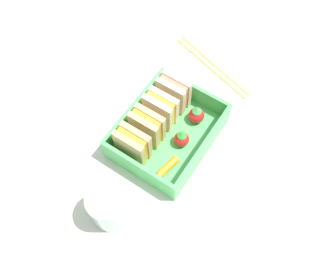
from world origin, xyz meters
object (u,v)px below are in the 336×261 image
at_px(sandwich_center_left, 147,126).
at_px(sandwich_center_right, 174,93).
at_px(strawberry_far_left, 183,137).
at_px(drinking_glass, 108,205).
at_px(sandwich_center, 161,109).
at_px(chopstick_pair, 213,65).
at_px(folded_napkin, 257,197).
at_px(strawberry_left, 197,115).
at_px(carrot_stick_far_left, 168,167).
at_px(sandwich_left, 133,145).

height_order(sandwich_center_left, sandwich_center_right, same).
bearing_deg(strawberry_far_left, drinking_glass, 169.59).
height_order(sandwich_center, chopstick_pair, sandwich_center).
height_order(chopstick_pair, folded_napkin, chopstick_pair).
height_order(strawberry_left, chopstick_pair, strawberry_left).
distance_m(sandwich_center_left, chopstick_pair, 0.20).
height_order(sandwich_center_right, carrot_stick_far_left, sandwich_center_right).
bearing_deg(chopstick_pair, strawberry_left, -163.17).
distance_m(sandwich_center_right, strawberry_left, 0.05).
xyz_separation_m(carrot_stick_far_left, chopstick_pair, (0.22, 0.05, -0.01)).
bearing_deg(folded_napkin, sandwich_center_right, 70.85).
relative_size(sandwich_center, strawberry_far_left, 1.99).
bearing_deg(sandwich_center, chopstick_pair, -5.12).
height_order(sandwich_left, strawberry_far_left, sandwich_left).
relative_size(sandwich_center_left, sandwich_center_right, 1.00).
relative_size(sandwich_center_right, drinking_glass, 0.85).
bearing_deg(sandwich_center, strawberry_left, -58.01).
height_order(carrot_stick_far_left, folded_napkin, carrot_stick_far_left).
bearing_deg(carrot_stick_far_left, sandwich_center_left, 62.50).
bearing_deg(chopstick_pair, carrot_stick_far_left, -168.29).
bearing_deg(sandwich_center_left, sandwich_center_right, 0.00).
bearing_deg(strawberry_far_left, folded_napkin, -96.02).
bearing_deg(strawberry_left, sandwich_center_left, 144.23).
bearing_deg(chopstick_pair, sandwich_left, 176.59).
distance_m(sandwich_center_right, strawberry_far_left, 0.08).
xyz_separation_m(chopstick_pair, folded_napkin, (-0.18, -0.19, -0.00)).
xyz_separation_m(sandwich_left, sandwich_center_left, (0.04, 0.00, 0.00)).
relative_size(sandwich_center_left, drinking_glass, 0.85).
xyz_separation_m(drinking_glass, folded_napkin, (0.14, -0.18, -0.03)).
bearing_deg(carrot_stick_far_left, drinking_glass, 161.07).
distance_m(strawberry_far_left, drinking_glass, 0.16).
bearing_deg(sandwich_center_right, chopstick_pair, -6.83).
bearing_deg(sandwich_center, carrot_stick_far_left, -139.33).
bearing_deg(sandwich_center_right, carrot_stick_far_left, -151.04).
height_order(sandwich_center_left, drinking_glass, sandwich_center_left).
xyz_separation_m(sandwich_left, sandwich_center_right, (0.12, 0.00, 0.00)).
relative_size(strawberry_far_left, drinking_glass, 0.43).
relative_size(sandwich_left, sandwich_center, 1.00).
height_order(sandwich_center, strawberry_far_left, sandwich_center).
distance_m(sandwich_center_left, carrot_stick_far_left, 0.07).
bearing_deg(drinking_glass, carrot_stick_far_left, -18.93).
height_order(sandwich_center_left, folded_napkin, sandwich_center_left).
distance_m(carrot_stick_far_left, strawberry_far_left, 0.06).
height_order(strawberry_left, drinking_glass, drinking_glass).
height_order(sandwich_center, drinking_glass, sandwich_center).
bearing_deg(sandwich_center, folded_napkin, -98.79).
bearing_deg(sandwich_left, strawberry_far_left, -40.85).
xyz_separation_m(sandwich_center, drinking_glass, (-0.17, -0.02, -0.01)).
xyz_separation_m(sandwich_center_left, chopstick_pair, (0.19, -0.01, -0.04)).
distance_m(carrot_stick_far_left, strawberry_left, 0.10).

